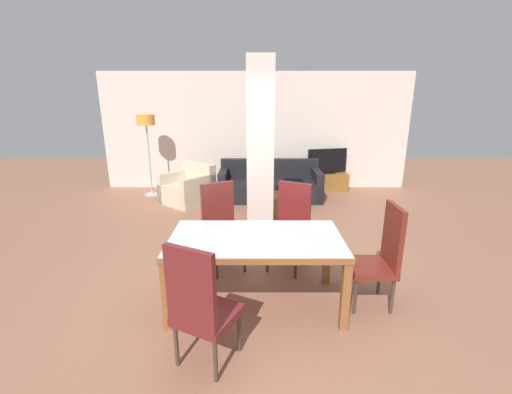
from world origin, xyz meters
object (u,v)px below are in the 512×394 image
Objects in this scene: armchair at (188,189)px; tv_stand at (326,182)px; dining_chair_far_right at (291,225)px; dining_chair_head_right at (380,255)px; coffee_table at (268,204)px; tv_screen at (327,161)px; dining_chair_far_left at (221,225)px; sofa at (270,186)px; floor_lamp at (146,127)px; dining_chair_near_left at (200,305)px; bottle at (270,188)px; dining_table at (256,250)px.

armchair is 3.24m from tv_stand.
armchair is (-1.86, 2.80, -0.29)m from dining_chair_far_right.
armchair is at bearing 36.60° from dining_chair_head_right.
coffee_table is 2.32m from tv_screen.
dining_chair_far_left is at bearing -119.01° from tv_stand.
tv_screen is at bearing -153.31° from sofa.
dining_chair_far_left and dining_chair_head_right have the same top height.
tv_screen is at bearing -80.36° from dining_chair_far_right.
tv_screen is (0.00, 0.00, 0.49)m from tv_stand.
tv_screen reaches higher than armchair.
tv_stand is at bearing -122.48° from armchair.
armchair is at bearing 155.33° from coffee_table.
floor_lamp reaches higher than coffee_table.
bottle is at bearing 105.90° from dining_chair_near_left.
dining_chair_far_left is 2.26m from bottle.
dining_chair_near_left is at bearing 62.52° from dining_chair_far_left.
dining_chair_head_right reaches higher than sofa.
dining_chair_far_left is 3.99m from floor_lamp.
armchair is 2.13× the size of coffee_table.
tv_stand is at bearing 62.61° from tv_screen.
floor_lamp reaches higher than dining_chair_near_left.
dining_chair_far_right is at bearing 58.85° from tv_screen.
bottle is (-0.18, 2.14, -0.09)m from dining_chair_far_right.
tv_screen reaches higher than tv_stand.
dining_chair_far_right is 4.01m from tv_stand.
armchair is at bearing 111.18° from dining_table.
sofa reaches higher than coffee_table.
bottle is at bearing 19.00° from dining_chair_head_right.
floor_lamp is (-2.58, 1.32, 1.31)m from coffee_table.
dining_chair_near_left is at bearing -116.26° from dining_table.
dining_chair_near_left is 4.66m from armchair.
dining_chair_head_right is 1.00× the size of dining_chair_near_left.
dining_chair_head_right is 0.51× the size of sofa.
sofa is 3.76× the size of coffee_table.
coffee_table is at bearing -129.44° from tv_stand.
dining_table is 4.92m from floor_lamp.
tv_stand is at bearing 49.99° from bottle.
armchair is at bearing -162.02° from tv_stand.
armchair is 1.82m from bottle.
dining_chair_far_left is 2.19m from coffee_table.
coffee_table is (-0.08, -1.07, -0.08)m from sofa.
dining_chair_far_left is 4.19× the size of bottle.
dining_chair_near_left is 1.93× the size of coffee_table.
sofa is at bearing 85.63° from dining_table.
dining_table is 0.97m from dining_chair_far_right.
dining_table is at bearing -60.80° from floor_lamp.
sofa is at bearing -59.97° from dining_chair_far_right.
dining_chair_head_right is at bearing -94.49° from tv_stand.
dining_chair_head_right is 4.19× the size of bottle.
dining_table is 1.60× the size of dining_chair_near_left.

